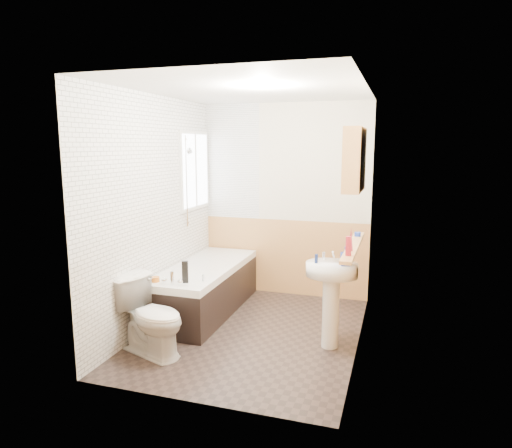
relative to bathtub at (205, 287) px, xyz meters
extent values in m
plane|color=black|center=(0.73, -0.45, -0.30)|extent=(2.80, 2.80, 0.00)
plane|color=white|center=(0.73, -0.45, 2.20)|extent=(2.80, 2.80, 0.00)
cube|color=beige|center=(0.73, 0.96, 0.95)|extent=(2.20, 0.02, 2.50)
cube|color=beige|center=(0.73, -1.86, 0.95)|extent=(2.20, 0.02, 2.50)
cube|color=beige|center=(-0.38, -0.45, 0.95)|extent=(0.02, 2.80, 2.50)
cube|color=beige|center=(1.84, -0.45, 0.95)|extent=(0.02, 2.80, 2.50)
cube|color=tan|center=(1.82, -0.45, 0.20)|extent=(0.01, 2.80, 1.00)
cube|color=tan|center=(0.73, -1.83, 0.20)|extent=(2.20, 0.01, 1.00)
cube|color=tan|center=(0.73, 0.94, 0.20)|extent=(2.20, 0.01, 1.00)
cube|color=white|center=(-0.36, -0.45, 0.95)|extent=(0.01, 2.80, 2.50)
cube|color=white|center=(0.01, 0.94, 1.45)|extent=(0.75, 0.01, 1.50)
cube|color=white|center=(-0.34, 0.50, 1.35)|extent=(0.03, 0.79, 0.99)
cube|color=white|center=(-0.32, 0.50, 1.35)|extent=(0.01, 0.70, 0.90)
cube|color=white|center=(-0.32, 0.50, 1.35)|extent=(0.01, 0.04, 0.90)
cube|color=black|center=(0.00, 0.00, -0.05)|extent=(0.70, 1.82, 0.49)
cube|color=white|center=(0.00, 0.00, 0.23)|extent=(0.70, 1.82, 0.08)
cube|color=white|center=(0.00, 0.00, 0.22)|extent=(0.56, 1.68, 0.04)
cylinder|color=silver|center=(0.00, -0.81, 0.34)|extent=(0.04, 0.04, 0.14)
sphere|color=silver|center=(-0.09, -0.81, 0.31)|extent=(0.06, 0.06, 0.06)
sphere|color=silver|center=(0.09, -0.81, 0.31)|extent=(0.06, 0.06, 0.06)
cylinder|color=silver|center=(-0.32, 0.22, 1.24)|extent=(0.02, 0.02, 1.10)
cylinder|color=silver|center=(-0.32, 0.22, 0.73)|extent=(0.04, 0.04, 0.02)
cylinder|color=silver|center=(-0.32, 0.22, 1.74)|extent=(0.04, 0.04, 0.02)
cylinder|color=silver|center=(-0.27, 0.22, 1.60)|extent=(0.06, 0.07, 0.08)
imported|color=white|center=(-0.03, -1.19, 0.07)|extent=(0.84, 0.64, 0.73)
cylinder|color=white|center=(1.57, -0.53, 0.05)|extent=(0.16, 0.16, 0.69)
ellipsoid|color=white|center=(1.57, -0.53, 0.49)|extent=(0.50, 0.40, 0.13)
cylinder|color=silver|center=(1.47, -0.44, 0.60)|extent=(0.03, 0.03, 0.08)
cylinder|color=silver|center=(1.67, -0.44, 0.60)|extent=(0.03, 0.03, 0.08)
cylinder|color=silver|center=(1.57, -0.46, 0.63)|extent=(0.02, 0.11, 0.09)
cube|color=tan|center=(1.77, -0.59, 0.75)|extent=(0.10, 1.31, 0.03)
cube|color=tan|center=(1.75, -0.50, 1.54)|extent=(0.16, 0.64, 0.58)
cube|color=silver|center=(1.67, -0.66, 1.54)|extent=(0.01, 0.25, 0.44)
cube|color=silver|center=(1.67, -0.35, 1.54)|extent=(0.01, 0.25, 0.44)
cylinder|color=maroon|center=(1.77, -1.03, 0.84)|extent=(0.07, 0.07, 0.16)
cone|color=maroon|center=(1.77, -0.85, 0.87)|extent=(0.05, 0.05, 0.21)
cylinder|color=#19339E|center=(1.77, -0.17, 0.78)|extent=(0.08, 0.08, 0.04)
imported|color=#19339E|center=(1.70, -0.59, 0.60)|extent=(0.13, 0.19, 0.08)
cylinder|color=navy|center=(1.43, -0.59, 0.60)|extent=(0.04, 0.04, 0.09)
cube|color=black|center=(0.09, -0.70, 0.39)|extent=(0.07, 0.06, 0.23)
cylinder|color=orange|center=(-0.22, -0.77, 0.30)|extent=(0.09, 0.09, 0.05)
cylinder|color=silver|center=(0.25, -0.59, 0.31)|extent=(0.03, 0.03, 0.07)
camera|label=1|loc=(2.15, -4.79, 1.67)|focal=32.00mm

